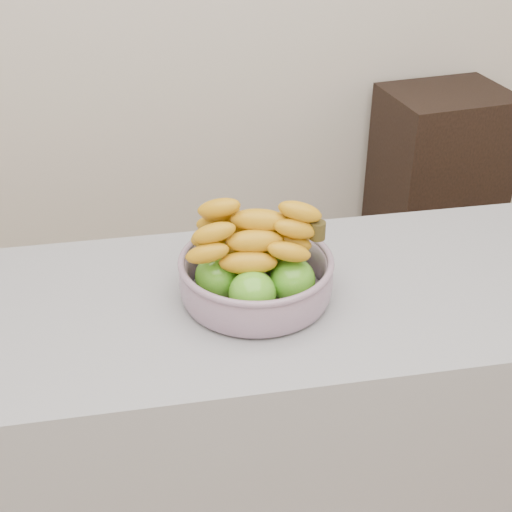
% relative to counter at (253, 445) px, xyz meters
% --- Properties ---
extents(counter, '(2.00, 0.60, 0.90)m').
position_rel_counter_xyz_m(counter, '(0.00, 0.00, 0.00)').
color(counter, gray).
rests_on(counter, ground).
extents(cabinet, '(0.52, 0.44, 0.85)m').
position_rel_counter_xyz_m(cabinet, '(1.01, 1.29, -0.02)').
color(cabinet, black).
rests_on(cabinet, ground).
extents(fruit_bowl, '(0.32, 0.32, 0.21)m').
position_rel_counter_xyz_m(fruit_bowl, '(0.01, 0.00, 0.51)').
color(fruit_bowl, '#A6AFC8').
rests_on(fruit_bowl, counter).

